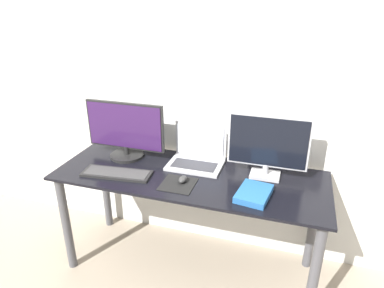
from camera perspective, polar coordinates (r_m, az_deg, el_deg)
wall_back at (r=2.37m, az=2.45°, el=9.96°), size 7.00×0.05×2.50m
desk at (r=2.27m, az=-0.41°, el=-8.11°), size 1.74×0.64×0.75m
monitor_left at (r=2.41m, az=-11.06°, el=2.14°), size 0.57×0.24×0.40m
monitor_right at (r=2.14m, az=12.52°, el=-0.16°), size 0.49×0.13×0.41m
laptop at (r=2.32m, az=0.83°, el=-1.76°), size 0.36×0.26×0.26m
keyboard at (r=2.25m, az=-12.42°, el=-4.80°), size 0.46×0.20×0.02m
mousepad at (r=2.10m, az=-2.33°, el=-6.70°), size 0.20×0.20×0.00m
mouse at (r=2.10m, az=-1.56°, el=-5.92°), size 0.05×0.07×0.04m
book at (r=2.00m, az=10.28°, el=-8.13°), size 0.21×0.26×0.04m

